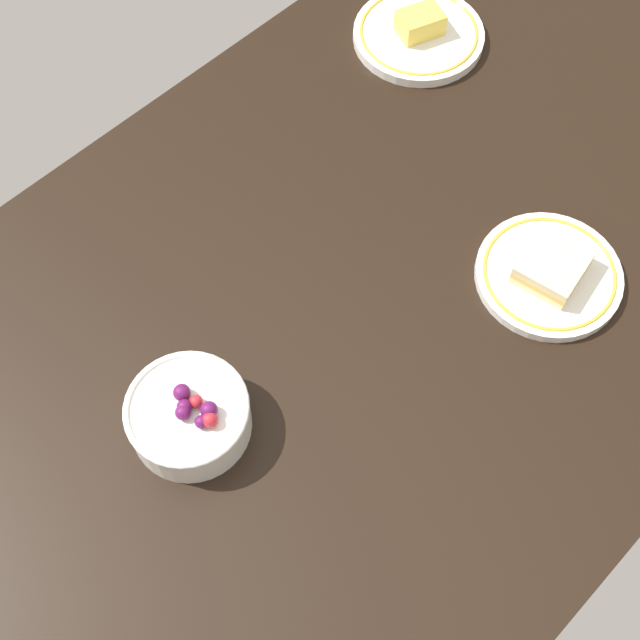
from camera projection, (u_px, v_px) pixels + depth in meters
dining_table at (320, 335)px, 110.21cm from camera, size 152.07×86.40×4.00cm
plate_sandwich at (550, 273)px, 110.68cm from camera, size 18.64×18.64×4.54cm
bowl_berries at (189, 416)px, 99.54cm from camera, size 14.23×14.23×7.27cm
plate_cheese at (419, 33)px, 130.89cm from camera, size 19.60×19.60×4.94cm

